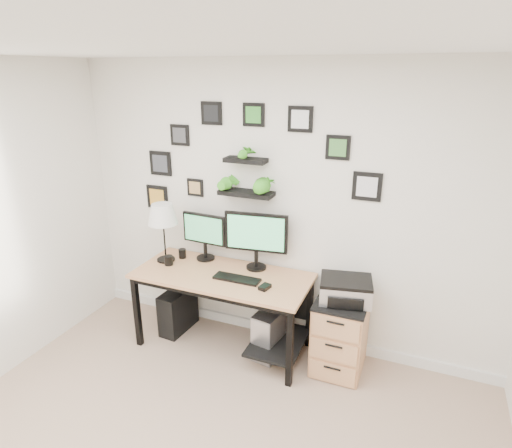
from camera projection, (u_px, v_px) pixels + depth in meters
The scene contains 14 objects.
room at pixel (278, 330), 4.26m from camera, with size 4.00×4.00×4.00m.
desk at pixel (228, 285), 3.92m from camera, with size 1.60×0.70×0.75m.
monitor_left at pixel (204, 233), 4.08m from camera, with size 0.45×0.19×0.46m.
monitor_right at pixel (256, 236), 3.87m from camera, with size 0.58×0.21×0.54m.
keyboard at pixel (237, 279), 3.75m from camera, with size 0.42×0.13×0.02m, color black.
mouse at pixel (265, 287), 3.60m from camera, with size 0.07×0.11×0.03m, color black.
table_lamp at pixel (163, 216), 3.99m from camera, with size 0.28×0.28×0.57m.
mug at pixel (169, 260), 4.04m from camera, with size 0.08×0.08×0.09m, color black.
pen_cup at pixel (182, 254), 4.19m from camera, with size 0.07×0.07×0.09m, color black.
pc_tower_black at pixel (178, 310), 4.30m from camera, with size 0.19×0.43×0.43m, color black.
pc_tower_grey at pixel (272, 331), 3.94m from camera, with size 0.27×0.48×0.45m.
file_cabinet at pixel (340, 334), 3.70m from camera, with size 0.43×0.53×0.67m.
printer at pixel (346, 290), 3.55m from camera, with size 0.48×0.41×0.19m.
wall_decor at pixel (244, 168), 3.78m from camera, with size 2.29×0.18×1.07m.
Camera 1 is at (1.18, -1.48, 2.48)m, focal length 30.00 mm.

